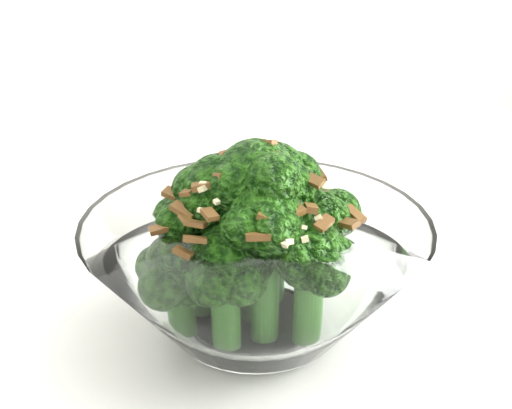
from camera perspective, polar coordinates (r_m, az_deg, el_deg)
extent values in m
cylinder|color=white|center=(1.05, 12.20, -13.49)|extent=(0.04, 0.04, 0.71)
cylinder|color=white|center=(0.43, 0.00, -9.76)|extent=(0.08, 0.08, 0.01)
cylinder|color=#265B18|center=(0.41, -6.00, -8.25)|extent=(0.02, 0.02, 0.04)
sphere|color=#235B11|center=(0.39, -6.18, -4.90)|extent=(0.04, 0.04, 0.04)
cylinder|color=#265B18|center=(0.39, -2.42, -8.77)|extent=(0.02, 0.02, 0.04)
sphere|color=#235B11|center=(0.37, -2.51, -4.71)|extent=(0.04, 0.04, 0.04)
cylinder|color=#265B18|center=(0.39, 0.69, -6.85)|extent=(0.02, 0.02, 0.06)
sphere|color=#235B11|center=(0.37, 0.72, -1.26)|extent=(0.04, 0.04, 0.04)
cylinder|color=#265B18|center=(0.42, 4.20, -5.51)|extent=(0.02, 0.02, 0.05)
sphere|color=#235B11|center=(0.40, 4.36, -1.12)|extent=(0.04, 0.04, 0.04)
cylinder|color=#265B18|center=(0.42, -4.58, -5.66)|extent=(0.02, 0.02, 0.05)
sphere|color=#235B11|center=(0.41, -4.74, -1.41)|extent=(0.04, 0.04, 0.04)
cylinder|color=#265B18|center=(0.45, 4.33, -4.48)|extent=(0.02, 0.02, 0.04)
sphere|color=#235B11|center=(0.44, 4.45, -1.29)|extent=(0.04, 0.04, 0.04)
cylinder|color=#265B18|center=(0.39, 4.18, -8.25)|extent=(0.02, 0.02, 0.05)
sphere|color=#235B11|center=(0.38, 4.34, -4.03)|extent=(0.04, 0.04, 0.04)
cylinder|color=#265B18|center=(0.41, 0.00, -4.53)|extent=(0.02, 0.02, 0.08)
sphere|color=#235B11|center=(0.39, 0.00, 1.91)|extent=(0.05, 0.05, 0.05)
cylinder|color=#265B18|center=(0.45, -0.51, -4.04)|extent=(0.02, 0.02, 0.04)
sphere|color=#235B11|center=(0.44, -0.53, -0.76)|extent=(0.04, 0.04, 0.04)
cylinder|color=#265B18|center=(0.43, 1.26, -3.55)|extent=(0.02, 0.02, 0.07)
sphere|color=#235B11|center=(0.41, 1.32, 2.10)|extent=(0.04, 0.04, 0.04)
cylinder|color=#265B18|center=(0.42, -2.69, -4.72)|extent=(0.02, 0.02, 0.07)
sphere|color=#235B11|center=(0.40, -2.82, 0.94)|extent=(0.04, 0.04, 0.04)
cube|color=brown|center=(0.35, 0.15, -2.53)|extent=(0.01, 0.01, 0.00)
cube|color=brown|center=(0.36, 2.80, -0.64)|extent=(0.02, 0.01, 0.01)
cube|color=brown|center=(0.38, 0.61, 5.01)|extent=(0.01, 0.01, 0.01)
cube|color=brown|center=(0.37, 4.42, -0.30)|extent=(0.01, 0.01, 0.01)
cube|color=brown|center=(0.38, 4.67, 1.91)|extent=(0.01, 0.01, 0.01)
cube|color=brown|center=(0.37, -4.87, -1.54)|extent=(0.01, 0.01, 0.00)
cube|color=brown|center=(0.42, 4.08, 2.02)|extent=(0.01, 0.01, 0.01)
cube|color=brown|center=(0.37, -5.62, -1.16)|extent=(0.01, 0.01, 0.00)
cube|color=brown|center=(0.40, -6.65, 0.83)|extent=(0.01, 0.01, 0.01)
cube|color=brown|center=(0.39, -3.75, 2.10)|extent=(0.01, 0.01, 0.01)
cube|color=brown|center=(0.42, 4.33, 2.46)|extent=(0.01, 0.01, 0.01)
cube|color=brown|center=(0.38, -5.17, 1.23)|extent=(0.02, 0.02, 0.01)
cube|color=brown|center=(0.38, 7.48, -1.53)|extent=(0.01, 0.01, 0.01)
cube|color=brown|center=(0.36, -3.72, -0.79)|extent=(0.01, 0.01, 0.00)
cube|color=brown|center=(0.39, 7.89, -0.77)|extent=(0.01, 0.02, 0.01)
cube|color=brown|center=(0.35, 0.74, -0.78)|extent=(0.01, 0.01, 0.01)
cube|color=brown|center=(0.37, 1.62, 2.97)|extent=(0.01, 0.01, 0.01)
cube|color=brown|center=(0.41, -2.19, 3.28)|extent=(0.01, 0.01, 0.01)
cube|color=brown|center=(0.36, -5.85, -3.85)|extent=(0.01, 0.01, 0.01)
cube|color=brown|center=(0.39, 1.28, 4.01)|extent=(0.01, 0.01, 0.01)
cube|color=brown|center=(0.38, -4.26, 1.52)|extent=(0.01, 0.01, 0.01)
cube|color=brown|center=(0.42, -3.11, 3.01)|extent=(0.01, 0.01, 0.01)
cube|color=brown|center=(0.41, 3.62, 2.84)|extent=(0.02, 0.01, 0.01)
cube|color=brown|center=(0.38, -5.87, -0.50)|extent=(0.01, 0.01, 0.01)
cube|color=brown|center=(0.37, 5.46, -1.52)|extent=(0.01, 0.01, 0.01)
cube|color=brown|center=(0.37, 1.11, 4.06)|extent=(0.01, 0.01, 0.01)
cube|color=brown|center=(0.38, -7.75, -1.95)|extent=(0.01, 0.01, 0.00)
cube|color=brown|center=(0.36, -4.94, -2.79)|extent=(0.01, 0.01, 0.01)
cube|color=brown|center=(0.37, 2.41, 1.51)|extent=(0.01, 0.01, 0.00)
cube|color=brown|center=(0.41, 4.97, 2.36)|extent=(0.01, 0.01, 0.01)
cube|color=brown|center=(0.40, -4.30, 2.10)|extent=(0.02, 0.01, 0.01)
cube|color=brown|center=(0.37, -2.49, 2.32)|extent=(0.01, 0.01, 0.01)
cube|color=brown|center=(0.39, -2.08, 4.08)|extent=(0.01, 0.01, 0.01)
cube|color=beige|center=(0.35, 3.95, -2.78)|extent=(0.00, 0.00, 0.00)
cube|color=beige|center=(0.40, 1.26, 3.78)|extent=(0.00, 0.01, 0.01)
cube|color=beige|center=(0.37, 1.09, 2.23)|extent=(0.00, 0.00, 0.00)
cube|color=beige|center=(0.42, -5.81, 1.80)|extent=(0.01, 0.00, 0.00)
cube|color=beige|center=(0.43, 2.77, 2.50)|extent=(0.01, 0.01, 0.00)
cube|color=beige|center=(0.40, 3.12, 3.17)|extent=(0.00, 0.00, 0.00)
cube|color=beige|center=(0.39, 1.65, 4.12)|extent=(0.01, 0.01, 0.00)
cube|color=beige|center=(0.39, 5.62, 1.36)|extent=(0.01, 0.01, 0.00)
cube|color=beige|center=(0.35, 2.59, -3.00)|extent=(0.01, 0.01, 0.01)
cube|color=beige|center=(0.42, 0.14, 3.49)|extent=(0.01, 0.01, 0.00)
cube|color=beige|center=(0.39, -3.34, 2.69)|extent=(0.00, 0.00, 0.00)
cube|color=beige|center=(0.37, -4.28, 1.29)|extent=(0.01, 0.01, 0.00)
cube|color=beige|center=(0.37, -3.03, 1.89)|extent=(0.01, 0.01, 0.00)
cube|color=beige|center=(0.43, -1.50, 2.69)|extent=(0.01, 0.01, 0.01)
cube|color=beige|center=(0.37, 5.05, -1.17)|extent=(0.01, 0.00, 0.00)
cube|color=beige|center=(0.36, -3.18, 0.22)|extent=(0.00, 0.00, 0.00)
cube|color=beige|center=(0.41, -1.77, 4.01)|extent=(0.01, 0.01, 0.00)
cube|color=beige|center=(0.36, 3.87, -1.83)|extent=(0.00, 0.00, 0.00)
cube|color=beige|center=(0.41, -5.96, 1.31)|extent=(0.00, 0.00, 0.00)
cube|color=beige|center=(0.39, 0.49, 4.97)|extent=(0.01, 0.01, 0.00)
cube|color=beige|center=(0.43, -1.90, 2.73)|extent=(0.01, 0.01, 0.00)
cube|color=beige|center=(0.36, -4.46, -0.46)|extent=(0.00, 0.00, 0.00)
cube|color=beige|center=(0.37, -4.29, 1.50)|extent=(0.01, 0.01, 0.01)
cube|color=beige|center=(0.38, -3.18, 2.37)|extent=(0.01, 0.01, 0.00)
cube|color=beige|center=(0.41, 1.23, 4.01)|extent=(0.00, 0.00, 0.00)
cube|color=beige|center=(0.35, 2.32, -3.05)|extent=(0.01, 0.01, 0.00)
cube|color=beige|center=(0.43, -2.22, 3.11)|extent=(0.01, 0.01, 0.01)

